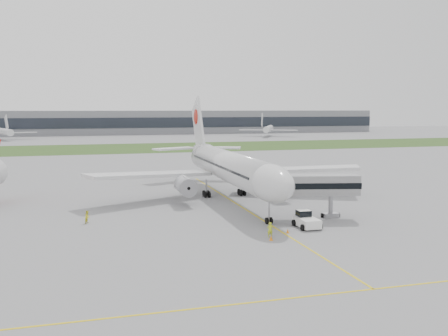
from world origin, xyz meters
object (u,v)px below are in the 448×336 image
object	(u,v)px
airliner	(228,165)
pushback_tug	(306,220)
jet_bridge	(307,186)
ground_crew_near	(270,230)

from	to	relation	value
airliner	pushback_tug	world-z (taller)	airliner
airliner	pushback_tug	size ratio (longest dim) A/B	13.19
airliner	jet_bridge	world-z (taller)	airliner
airliner	jet_bridge	xyz separation A→B (m)	(6.16, -18.21, -1.00)
airliner	pushback_tug	distance (m)	23.62
pushback_tug	ground_crew_near	distance (m)	7.29
pushback_tug	ground_crew_near	xyz separation A→B (m)	(-6.34, -3.59, -0.04)
pushback_tug	ground_crew_near	bearing A→B (deg)	-150.60
airliner	ground_crew_near	bearing A→B (deg)	-95.08
ground_crew_near	airliner	bearing A→B (deg)	-91.06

